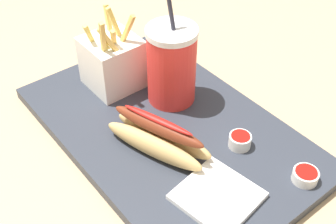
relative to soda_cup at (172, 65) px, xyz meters
The scene contains 9 objects.
ground_plane 0.12m from the soda_cup, 136.90° to the left, with size 2.40×2.40×0.02m, color tan.
food_tray 0.11m from the soda_cup, 136.90° to the left, with size 0.50×0.31×0.02m, color #2D333D.
soda_cup is the anchor object (origin of this frame).
fries_basket 0.11m from the soda_cup, 30.65° to the left, with size 0.09×0.09×0.16m.
hot_dog_1 0.14m from the soda_cup, 132.10° to the left, with size 0.18×0.11×0.07m.
ketchup_cup_1 0.17m from the soda_cup, behind, with size 0.04×0.04×0.02m.
ketchup_cup_2 0.16m from the soda_cup, 16.56° to the right, with size 0.03×0.03×0.02m.
ketchup_cup_3 0.28m from the soda_cup, behind, with size 0.04×0.04×0.02m.
napkin_stack 0.24m from the soda_cup, 157.36° to the left, with size 0.10×0.10×0.01m, color white.
Camera 1 is at (-0.42, 0.33, 0.52)m, focal length 46.99 mm.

